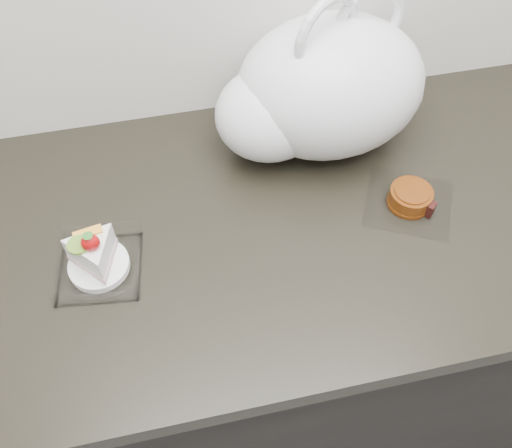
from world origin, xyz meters
The scene contains 4 objects.
counter centered at (0.00, 1.69, 0.45)m, with size 2.04×0.64×0.90m.
cake_tray centered at (-0.35, 1.65, 0.93)m, with size 0.15×0.15×0.11m.
mooncake_wrap centered at (0.20, 1.67, 0.91)m, with size 0.20×0.20×0.04m.
plastic_bag centered at (0.07, 1.86, 1.03)m, with size 0.45×0.37×0.32m.
Camera 1 is at (-0.21, 1.10, 1.70)m, focal length 40.00 mm.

